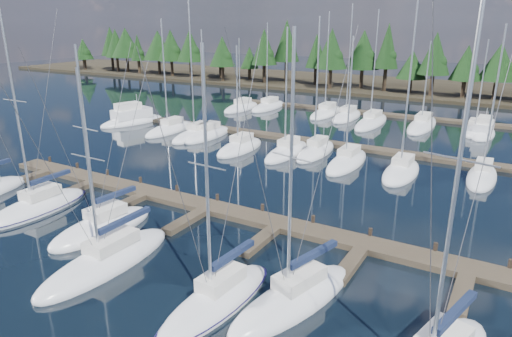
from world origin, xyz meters
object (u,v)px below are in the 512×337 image
Objects in this scene: main_dock at (205,210)px; motor_yacht_right at (483,132)px; front_sailboat_2 at (103,227)px; front_sailboat_4 at (217,300)px; front_sailboat_1 at (38,207)px; motor_yacht_left at (132,119)px; front_sailboat_3 at (107,261)px; front_sailboat_5 at (294,298)px.

motor_yacht_right is (15.67, 36.75, 0.25)m from main_dock.
front_sailboat_2 is 11.97m from front_sailboat_4.
front_sailboat_2 is at bearing -0.07° from front_sailboat_1.
main_dock is 4.40× the size of motor_yacht_left.
motor_yacht_left is 45.96m from motor_yacht_right.
front_sailboat_3 reaches higher than motor_yacht_right.
main_dock is 7.33m from front_sailboat_2.
front_sailboat_5 is 1.77× the size of motor_yacht_right.
motor_yacht_right is (8.23, 45.86, 0.16)m from front_sailboat_4.
front_sailboat_2 reaches higher than motor_yacht_right.
front_sailboat_4 reaches higher than main_dock.
main_dock is at bearing -36.31° from motor_yacht_left.
motor_yacht_left is at bearing 121.72° from front_sailboat_1.
front_sailboat_5 reaches higher than front_sailboat_3.
front_sailboat_5 reaches higher than front_sailboat_2.
front_sailboat_1 is 6.92m from front_sailboat_2.
motor_yacht_right is (26.72, 42.79, 0.15)m from front_sailboat_1.
front_sailboat_5 reaches higher than front_sailboat_4.
motor_yacht_left is (-22.96, 25.96, 0.23)m from front_sailboat_2.
front_sailboat_3 is (10.68, -3.03, -0.02)m from front_sailboat_1.
main_dock is 3.35× the size of front_sailboat_2.
front_sailboat_2 is 34.65m from motor_yacht_left.
main_dock is 12.83m from front_sailboat_5.
front_sailboat_1 reaches higher than front_sailboat_5.
main_dock is at bearing -113.10° from motor_yacht_right.
front_sailboat_1 is at bearing -151.32° from main_dock.
front_sailboat_3 is 1.22× the size of motor_yacht_left.
front_sailboat_1 is (-11.05, -6.04, 0.09)m from main_dock.
front_sailboat_5 is 46.43m from motor_yacht_left.
front_sailboat_5 reaches higher than main_dock.
front_sailboat_1 is 50.45m from motor_yacht_right.
main_dock is at bearing 146.69° from front_sailboat_5.
front_sailboat_3 is 0.90× the size of front_sailboat_4.
front_sailboat_2 reaches higher than motor_yacht_left.
front_sailboat_1 reaches higher than front_sailboat_4.
front_sailboat_3 is (-0.37, -9.07, 0.07)m from main_dock.
motor_yacht_right is at bearing 58.02° from front_sailboat_1.
front_sailboat_1 is at bearing 170.58° from front_sailboat_4.
main_dock is 39.95m from motor_yacht_right.
front_sailboat_4 is (7.44, -9.11, 0.09)m from main_dock.
front_sailboat_1 is 18.74m from front_sailboat_4.
main_dock is 5.45× the size of motor_yacht_right.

